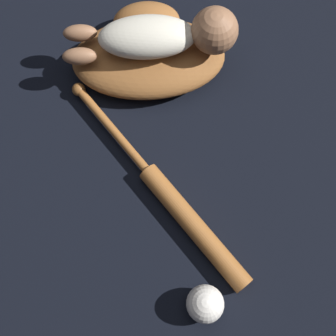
# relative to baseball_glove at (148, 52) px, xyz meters

# --- Properties ---
(ground_plane) EXTENTS (6.00, 6.00, 0.00)m
(ground_plane) POSITION_rel_baseball_glove_xyz_m (0.04, 0.02, -0.04)
(ground_plane) COLOR black
(baseball_glove) EXTENTS (0.38, 0.28, 0.09)m
(baseball_glove) POSITION_rel_baseball_glove_xyz_m (0.00, 0.00, 0.00)
(baseball_glove) COLOR #935B2D
(baseball_glove) RESTS_ON ground
(baby_figure) EXTENTS (0.40, 0.12, 0.11)m
(baby_figure) POSITION_rel_baseball_glove_xyz_m (0.04, -0.02, 0.09)
(baby_figure) COLOR silver
(baby_figure) RESTS_ON baseball_glove
(baseball_bat) EXTENTS (0.37, 0.52, 0.04)m
(baseball_bat) POSITION_rel_baseball_glove_xyz_m (0.03, -0.39, -0.02)
(baseball_bat) COLOR #9E602D
(baseball_bat) RESTS_ON ground
(baseball) EXTENTS (0.08, 0.08, 0.08)m
(baseball) POSITION_rel_baseball_glove_xyz_m (0.07, -0.60, -0.01)
(baseball) COLOR white
(baseball) RESTS_ON ground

